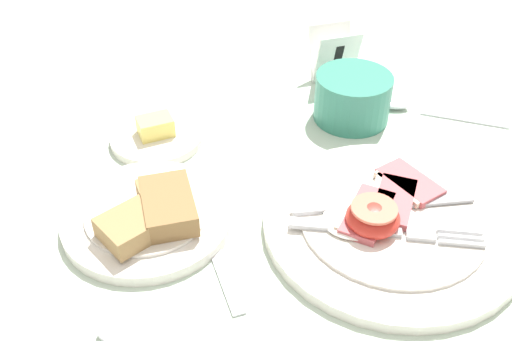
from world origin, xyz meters
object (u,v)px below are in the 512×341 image
(butter_dish, at_px, (157,135))
(number_card, at_px, (334,54))
(bread_plate, at_px, (150,214))
(sugar_cup, at_px, (353,96))
(teaspoon_near_cup, at_px, (403,106))
(teaspoon_by_saucer, at_px, (248,334))
(breakfast_plate, at_px, (389,221))

(butter_dish, distance_m, number_card, 0.27)
(bread_plate, height_order, sugar_cup, sugar_cup)
(butter_dish, height_order, number_card, number_card)
(number_card, bearing_deg, teaspoon_near_cup, -60.49)
(bread_plate, relative_size, teaspoon_near_cup, 0.97)
(butter_dish, relative_size, teaspoon_by_saucer, 0.57)
(butter_dish, bearing_deg, teaspoon_near_cup, 1.49)
(teaspoon_by_saucer, xyz_separation_m, teaspoon_near_cup, (0.26, 0.30, 0.00))
(butter_dish, bearing_deg, bread_plate, -96.00)
(bread_plate, xyz_separation_m, sugar_cup, (0.26, 0.15, 0.02))
(teaspoon_near_cup, bearing_deg, bread_plate, 53.97)
(sugar_cup, bearing_deg, bread_plate, -150.29)
(teaspoon_by_saucer, bearing_deg, number_card, 146.98)
(teaspoon_near_cup, bearing_deg, sugar_cup, 33.37)
(sugar_cup, relative_size, number_card, 1.28)
(bread_plate, height_order, butter_dish, bread_plate)
(breakfast_plate, bearing_deg, teaspoon_by_saucer, -148.13)
(sugar_cup, distance_m, butter_dish, 0.24)
(bread_plate, height_order, number_card, number_card)
(butter_dish, xyz_separation_m, teaspoon_near_cup, (0.32, 0.01, -0.00))
(butter_dish, bearing_deg, number_card, 22.12)
(number_card, bearing_deg, butter_dish, -164.11)
(breakfast_plate, distance_m, sugar_cup, 0.20)
(number_card, bearing_deg, breakfast_plate, -102.47)
(butter_dish, relative_size, teaspoon_near_cup, 0.62)
(breakfast_plate, xyz_separation_m, teaspoon_by_saucer, (-0.16, -0.10, -0.01))
(bread_plate, relative_size, number_card, 2.33)
(sugar_cup, xyz_separation_m, teaspoon_by_saucer, (-0.19, -0.30, -0.03))
(butter_dish, xyz_separation_m, number_card, (0.25, 0.10, 0.03))
(sugar_cup, height_order, teaspoon_near_cup, sugar_cup)
(butter_dish, bearing_deg, breakfast_plate, -42.33)
(number_card, relative_size, teaspoon_by_saucer, 0.38)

